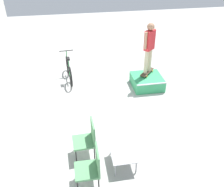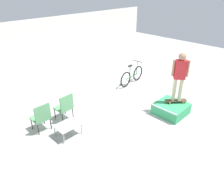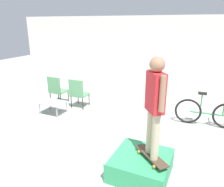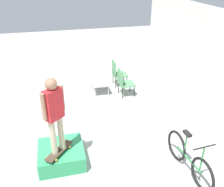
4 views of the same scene
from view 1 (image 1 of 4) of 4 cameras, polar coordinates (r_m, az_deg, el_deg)
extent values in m
plane|color=#A8A8A3|center=(7.55, 4.84, -5.55)|extent=(24.00, 24.00, 0.00)
cube|color=#339E60|center=(9.03, 8.00, 2.73)|extent=(1.05, 1.04, 0.39)
cylinder|color=#B7B7BC|center=(8.50, 9.11, 2.13)|extent=(0.05, 1.04, 0.05)
cube|color=#473828|center=(9.07, 8.00, 4.91)|extent=(0.73, 0.67, 0.02)
cylinder|color=gold|center=(9.32, 7.95, 5.48)|extent=(0.06, 0.06, 0.05)
cylinder|color=gold|center=(9.25, 9.25, 5.13)|extent=(0.06, 0.06, 0.05)
cylinder|color=gold|center=(8.92, 6.66, 4.27)|extent=(0.06, 0.06, 0.05)
cylinder|color=gold|center=(8.84, 8.01, 3.89)|extent=(0.06, 0.06, 0.05)
cylinder|color=#C6B793|center=(8.79, 7.80, 7.15)|extent=(0.13, 0.13, 0.85)
cylinder|color=#C6B793|center=(8.96, 8.60, 7.59)|extent=(0.13, 0.13, 0.85)
cube|color=red|center=(8.58, 8.60, 11.95)|extent=(0.39, 0.42, 0.67)
cylinder|color=#A87A5B|center=(8.38, 7.70, 11.86)|extent=(0.09, 0.09, 0.57)
cylinder|color=#A87A5B|center=(8.76, 9.52, 12.64)|extent=(0.09, 0.09, 0.57)
sphere|color=#A87A5B|center=(8.44, 8.86, 14.85)|extent=(0.25, 0.25, 0.25)
cube|color=#9E9EA3|center=(5.97, 2.52, -13.21)|extent=(0.76, 0.58, 0.02)
cylinder|color=#9E9EA3|center=(5.94, 5.56, -16.41)|extent=(0.04, 0.04, 0.36)
cylinder|color=#9E9EA3|center=(6.37, 4.02, -12.02)|extent=(0.04, 0.04, 0.36)
cylinder|color=#9E9EA3|center=(5.86, 0.76, -17.10)|extent=(0.04, 0.04, 0.36)
cylinder|color=#9E9EA3|center=(6.30, -0.37, -12.59)|extent=(0.04, 0.04, 0.36)
cylinder|color=black|center=(5.87, -8.05, -17.08)|extent=(0.03, 0.03, 0.41)
cylinder|color=black|center=(5.59, -7.82, -20.49)|extent=(0.03, 0.03, 0.41)
cylinder|color=black|center=(5.87, -3.59, -16.66)|extent=(0.03, 0.03, 0.41)
cylinder|color=black|center=(5.60, -3.04, -20.04)|extent=(0.03, 0.03, 0.41)
cube|color=#569360|center=(5.55, -5.76, -17.06)|extent=(0.52, 0.52, 0.05)
cube|color=#569360|center=(5.34, -3.28, -14.76)|extent=(0.52, 0.04, 0.54)
cylinder|color=black|center=(6.47, -8.59, -11.29)|extent=(0.03, 0.03, 0.41)
cylinder|color=black|center=(6.15, -8.20, -14.09)|extent=(0.03, 0.03, 0.41)
cylinder|color=black|center=(6.49, -4.66, -10.79)|extent=(0.03, 0.03, 0.41)
cylinder|color=black|center=(6.18, -4.03, -13.54)|extent=(0.03, 0.03, 0.41)
cube|color=#569360|center=(6.16, -6.50, -10.89)|extent=(0.54, 0.54, 0.05)
cube|color=#569360|center=(5.98, -4.37, -8.55)|extent=(0.52, 0.06, 0.54)
torus|color=black|center=(9.90, -10.12, 6.45)|extent=(0.73, 0.12, 0.73)
torus|color=black|center=(9.03, -9.44, 3.80)|extent=(0.73, 0.12, 0.73)
cylinder|color=#338447|center=(9.46, -9.79, 5.18)|extent=(0.89, 0.12, 0.04)
cylinder|color=#338447|center=(9.18, -9.82, 6.17)|extent=(0.04, 0.04, 0.53)
cube|color=black|center=(9.06, -9.99, 7.84)|extent=(0.23, 0.12, 0.06)
cylinder|color=#338447|center=(9.68, -10.23, 7.88)|extent=(0.04, 0.04, 0.63)
cylinder|color=black|center=(9.55, -10.42, 9.60)|extent=(0.08, 0.52, 0.03)
camera|label=2|loc=(5.95, 70.90, 8.26)|focal=35.00mm
camera|label=3|loc=(10.46, 26.54, 19.04)|focal=35.00mm
camera|label=4|loc=(12.41, 1.97, 30.36)|focal=40.00mm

